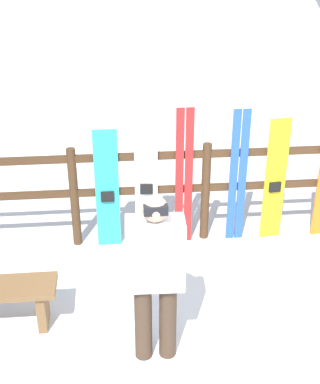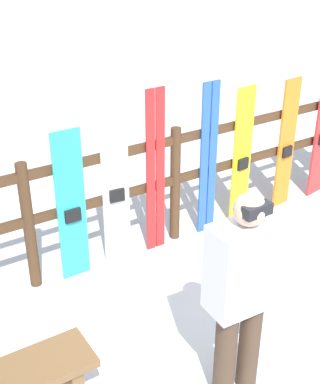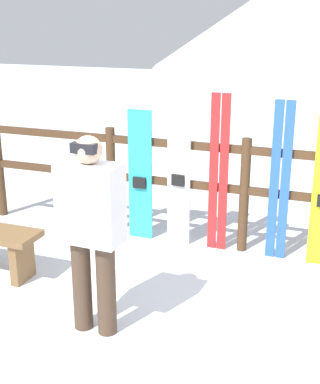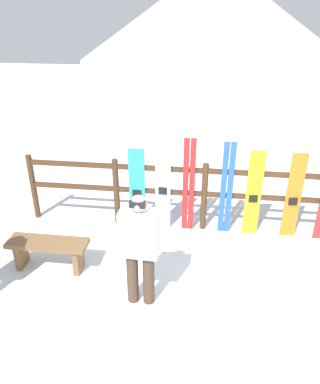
{
  "view_description": "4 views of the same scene",
  "coord_description": "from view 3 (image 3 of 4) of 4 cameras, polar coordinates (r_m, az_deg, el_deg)",
  "views": [
    {
      "loc": [
        -1.05,
        -3.62,
        3.39
      ],
      "look_at": [
        -0.6,
        1.0,
        1.02
      ],
      "focal_mm": 50.0,
      "sensor_mm": 36.0,
      "label": 1
    },
    {
      "loc": [
        -2.62,
        -2.11,
        2.97
      ],
      "look_at": [
        -0.64,
        1.04,
        1.03
      ],
      "focal_mm": 50.0,
      "sensor_mm": 36.0,
      "label": 2
    },
    {
      "loc": [
        1.02,
        -3.34,
        2.34
      ],
      "look_at": [
        -0.64,
        1.05,
        0.79
      ],
      "focal_mm": 50.0,
      "sensor_mm": 36.0,
      "label": 3
    },
    {
      "loc": [
        -0.02,
        -3.79,
        3.5
      ],
      "look_at": [
        -0.66,
        1.14,
        0.97
      ],
      "focal_mm": 35.0,
      "sensor_mm": 36.0,
      "label": 4
    }
  ],
  "objects": [
    {
      "name": "ski_pair_blue",
      "position": [
        5.34,
        12.66,
        1.04
      ],
      "size": [
        0.19,
        0.02,
        1.6
      ],
      "color": "blue",
      "rests_on": "ground"
    },
    {
      "name": "person_white",
      "position": [
        3.96,
        -7.34,
        -3.45
      ],
      "size": [
        0.47,
        0.27,
        1.55
      ],
      "color": "#4C3828",
      "rests_on": "ground"
    },
    {
      "name": "snowboard_white",
      "position": [
        5.56,
        2.02,
        2.07
      ],
      "size": [
        0.26,
        0.07,
        1.59
      ],
      "color": "white",
      "rests_on": "ground"
    },
    {
      "name": "ground_plane",
      "position": [
        4.21,
        3.25,
        -15.58
      ],
      "size": [
        40.0,
        40.0,
        0.0
      ],
      "primitive_type": "plane",
      "color": "white"
    },
    {
      "name": "ski_pair_red",
      "position": [
        5.44,
        6.27,
        1.91
      ],
      "size": [
        0.19,
        0.02,
        1.64
      ],
      "color": "red",
      "rests_on": "ground"
    },
    {
      "name": "fence",
      "position": [
        5.47,
        9.03,
        0.77
      ],
      "size": [
        6.08,
        0.1,
        1.2
      ],
      "color": "#4C331E",
      "rests_on": "ground"
    },
    {
      "name": "snowboard_cyan",
      "position": [
        5.74,
        -2.13,
        1.71
      ],
      "size": [
        0.26,
        0.06,
        1.42
      ],
      "color": "#2DBFCC",
      "rests_on": "ground"
    }
  ]
}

